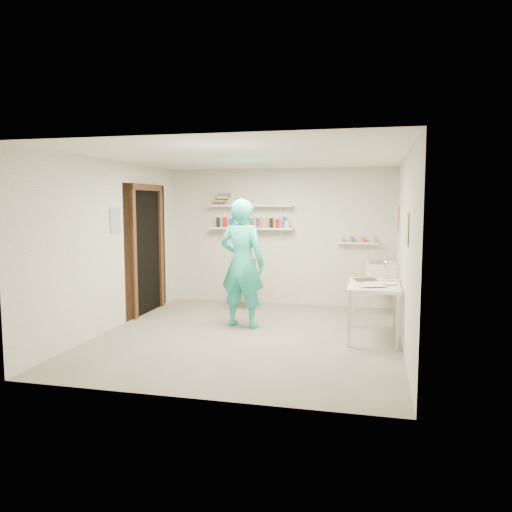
% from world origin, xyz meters
% --- Properties ---
extents(floor, '(4.00, 4.50, 0.02)m').
position_xyz_m(floor, '(0.00, 0.00, -0.01)').
color(floor, slate).
rests_on(floor, ground).
extents(ceiling, '(4.00, 4.50, 0.02)m').
position_xyz_m(ceiling, '(0.00, 0.00, 2.41)').
color(ceiling, silver).
rests_on(ceiling, wall_back).
extents(wall_back, '(4.00, 0.02, 2.40)m').
position_xyz_m(wall_back, '(0.00, 2.26, 1.20)').
color(wall_back, silver).
rests_on(wall_back, ground).
extents(wall_front, '(4.00, 0.02, 2.40)m').
position_xyz_m(wall_front, '(0.00, -2.26, 1.20)').
color(wall_front, silver).
rests_on(wall_front, ground).
extents(wall_left, '(0.02, 4.50, 2.40)m').
position_xyz_m(wall_left, '(-2.01, 0.00, 1.20)').
color(wall_left, silver).
rests_on(wall_left, ground).
extents(wall_right, '(0.02, 4.50, 2.40)m').
position_xyz_m(wall_right, '(2.01, 0.00, 1.20)').
color(wall_right, silver).
rests_on(wall_right, ground).
extents(doorway_recess, '(0.02, 0.90, 2.00)m').
position_xyz_m(doorway_recess, '(-1.99, 1.05, 1.00)').
color(doorway_recess, black).
rests_on(doorway_recess, wall_left).
extents(corridor_box, '(1.40, 1.50, 2.10)m').
position_xyz_m(corridor_box, '(-2.70, 1.05, 1.05)').
color(corridor_box, brown).
rests_on(corridor_box, ground).
extents(door_lintel, '(0.06, 1.05, 0.10)m').
position_xyz_m(door_lintel, '(-1.97, 1.05, 2.05)').
color(door_lintel, brown).
rests_on(door_lintel, wall_left).
extents(door_jamb_near, '(0.06, 0.10, 2.00)m').
position_xyz_m(door_jamb_near, '(-1.97, 0.55, 1.00)').
color(door_jamb_near, brown).
rests_on(door_jamb_near, ground).
extents(door_jamb_far, '(0.06, 0.10, 2.00)m').
position_xyz_m(door_jamb_far, '(-1.97, 1.55, 1.00)').
color(door_jamb_far, brown).
rests_on(door_jamb_far, ground).
extents(shelf_lower, '(1.50, 0.22, 0.03)m').
position_xyz_m(shelf_lower, '(-0.50, 2.13, 1.35)').
color(shelf_lower, white).
rests_on(shelf_lower, wall_back).
extents(shelf_upper, '(1.50, 0.22, 0.03)m').
position_xyz_m(shelf_upper, '(-0.50, 2.13, 1.75)').
color(shelf_upper, white).
rests_on(shelf_upper, wall_back).
extents(ledge_shelf, '(0.70, 0.14, 0.03)m').
position_xyz_m(ledge_shelf, '(1.35, 2.17, 1.12)').
color(ledge_shelf, white).
rests_on(ledge_shelf, wall_back).
extents(poster_left, '(0.01, 0.28, 0.36)m').
position_xyz_m(poster_left, '(-1.99, 0.05, 1.55)').
color(poster_left, '#334C7F').
rests_on(poster_left, wall_left).
extents(poster_right_a, '(0.01, 0.34, 0.42)m').
position_xyz_m(poster_right_a, '(1.99, 1.80, 1.55)').
color(poster_right_a, '#995933').
rests_on(poster_right_a, wall_right).
extents(poster_right_b, '(0.01, 0.30, 0.38)m').
position_xyz_m(poster_right_b, '(1.99, -0.55, 1.50)').
color(poster_right_b, '#3F724C').
rests_on(poster_right_b, wall_right).
extents(belfast_sink, '(0.48, 0.60, 0.30)m').
position_xyz_m(belfast_sink, '(1.75, 1.70, 0.70)').
color(belfast_sink, white).
rests_on(belfast_sink, wall_right).
extents(man, '(0.75, 0.57, 1.86)m').
position_xyz_m(man, '(-0.22, 0.47, 0.93)').
color(man, '#25BAA8').
rests_on(man, ground).
extents(wall_clock, '(0.33, 0.10, 0.33)m').
position_xyz_m(wall_clock, '(-0.26, 0.69, 1.24)').
color(wall_clock, beige).
rests_on(wall_clock, man).
extents(wooden_chair, '(0.47, 0.45, 0.90)m').
position_xyz_m(wooden_chair, '(-0.52, 1.64, 0.45)').
color(wooden_chair, brown).
rests_on(wooden_chair, ground).
extents(work_table, '(0.66, 1.10, 0.73)m').
position_xyz_m(work_table, '(1.64, 0.27, 0.37)').
color(work_table, white).
rests_on(work_table, ground).
extents(desk_lamp, '(0.14, 0.14, 0.14)m').
position_xyz_m(desk_lamp, '(1.82, 0.71, 0.95)').
color(desk_lamp, silver).
rests_on(desk_lamp, work_table).
extents(spray_cans, '(1.34, 0.06, 0.17)m').
position_xyz_m(spray_cans, '(-0.50, 2.13, 1.45)').
color(spray_cans, black).
rests_on(spray_cans, shelf_lower).
extents(book_stack, '(0.30, 0.14, 0.20)m').
position_xyz_m(book_stack, '(-1.04, 2.13, 1.86)').
color(book_stack, red).
rests_on(book_stack, shelf_upper).
extents(ledge_pots, '(0.48, 0.07, 0.09)m').
position_xyz_m(ledge_pots, '(1.35, 2.17, 1.18)').
color(ledge_pots, silver).
rests_on(ledge_pots, ledge_shelf).
extents(papers, '(0.30, 0.22, 0.02)m').
position_xyz_m(papers, '(1.64, 0.27, 0.75)').
color(papers, silver).
rests_on(papers, work_table).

